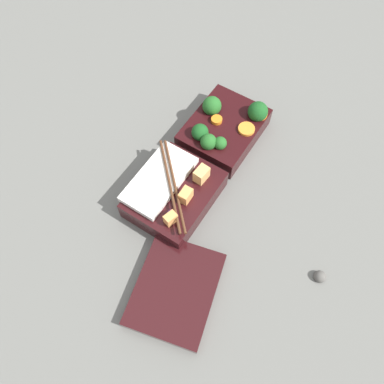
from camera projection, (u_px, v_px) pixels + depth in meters
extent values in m
plane|color=slate|center=(201.00, 165.00, 0.77)|extent=(3.00, 3.00, 0.00)
cube|color=black|center=(223.00, 129.00, 0.78)|extent=(0.17, 0.13, 0.04)
sphere|color=#236023|center=(220.00, 143.00, 0.73)|extent=(0.03, 0.03, 0.03)
sphere|color=#236023|center=(207.00, 141.00, 0.73)|extent=(0.03, 0.03, 0.03)
sphere|color=#19511E|center=(200.00, 132.00, 0.74)|extent=(0.03, 0.03, 0.03)
sphere|color=#19511E|center=(258.00, 111.00, 0.76)|extent=(0.04, 0.04, 0.04)
sphere|color=#236023|center=(212.00, 106.00, 0.77)|extent=(0.04, 0.04, 0.04)
cylinder|color=orange|center=(217.00, 120.00, 0.76)|extent=(0.03, 0.03, 0.01)
cylinder|color=orange|center=(259.00, 114.00, 0.77)|extent=(0.05, 0.05, 0.01)
cylinder|color=orange|center=(246.00, 129.00, 0.75)|extent=(0.04, 0.04, 0.01)
cube|color=black|center=(173.00, 193.00, 0.71)|extent=(0.17, 0.13, 0.04)
cube|color=white|center=(159.00, 179.00, 0.69)|extent=(0.15, 0.08, 0.01)
cube|color=#EAB266|center=(201.00, 174.00, 0.69)|extent=(0.03, 0.02, 0.03)
cube|color=#F4A356|center=(186.00, 195.00, 0.67)|extent=(0.03, 0.02, 0.03)
cube|color=#F4A356|center=(171.00, 218.00, 0.65)|extent=(0.03, 0.02, 0.02)
sphere|color=#4C1E4C|center=(171.00, 214.00, 0.66)|extent=(0.01, 0.01, 0.01)
cylinder|color=#56331E|center=(170.00, 184.00, 0.68)|extent=(0.14, 0.14, 0.01)
cylinder|color=#56331E|center=(174.00, 184.00, 0.68)|extent=(0.14, 0.14, 0.01)
cube|color=black|center=(176.00, 289.00, 0.64)|extent=(0.19, 0.17, 0.02)
sphere|color=#595651|center=(320.00, 277.00, 0.65)|extent=(0.02, 0.02, 0.02)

